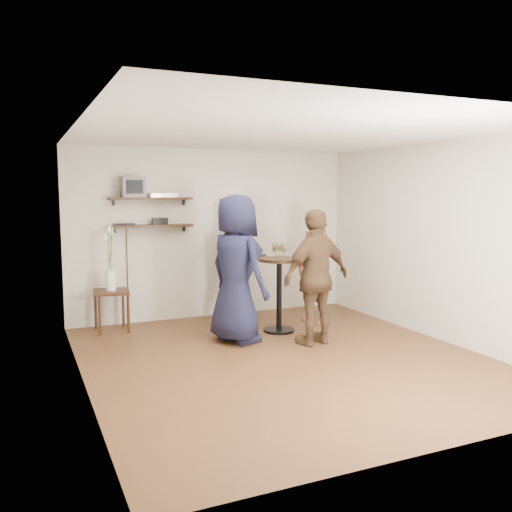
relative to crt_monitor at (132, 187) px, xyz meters
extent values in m
cube|color=#4D2718|center=(1.26, -2.38, -2.04)|extent=(4.50, 5.00, 0.04)
cube|color=white|center=(1.26, -2.38, 0.60)|extent=(4.50, 5.00, 0.04)
cube|color=beige|center=(1.26, 0.15, -0.72)|extent=(4.50, 0.04, 2.60)
cube|color=beige|center=(1.26, -4.89, -0.72)|extent=(4.50, 0.04, 2.60)
cube|color=beige|center=(-1.01, -2.38, -0.72)|extent=(0.04, 5.00, 2.60)
cube|color=beige|center=(3.53, -2.38, -0.72)|extent=(0.04, 5.00, 2.60)
cube|color=black|center=(0.26, 0.00, -0.17)|extent=(1.20, 0.25, 0.04)
cube|color=black|center=(0.26, 0.00, -0.57)|extent=(1.20, 0.25, 0.04)
cube|color=#59595B|center=(0.00, 0.00, 0.00)|extent=(0.32, 0.30, 0.30)
cube|color=silver|center=(0.44, 0.00, -0.12)|extent=(0.40, 0.24, 0.06)
cube|color=black|center=(0.39, 0.00, -0.50)|extent=(0.22, 0.10, 0.10)
cube|color=black|center=(-0.12, 0.05, -0.54)|extent=(0.30, 0.05, 0.03)
cube|color=black|center=(-0.38, -0.24, -1.46)|extent=(0.54, 0.54, 0.04)
cylinder|color=black|center=(-0.57, -0.44, -1.75)|extent=(0.04, 0.04, 0.54)
cylinder|color=black|center=(-0.19, -0.44, -1.75)|extent=(0.04, 0.04, 0.54)
cylinder|color=black|center=(-0.57, -0.05, -1.75)|extent=(0.04, 0.04, 0.54)
cylinder|color=black|center=(-0.19, -0.05, -1.75)|extent=(0.04, 0.04, 0.54)
cylinder|color=white|center=(-0.38, -0.24, -1.29)|extent=(0.14, 0.14, 0.29)
cylinder|color=#2E6E1F|center=(-0.40, -0.24, -0.99)|extent=(0.01, 0.07, 0.54)
cone|color=white|center=(-0.44, -0.24, -0.66)|extent=(0.07, 0.08, 0.12)
cylinder|color=#2E6E1F|center=(-0.37, -0.23, -0.96)|extent=(0.03, 0.05, 0.60)
cone|color=white|center=(-0.34, -0.21, -0.60)|extent=(0.10, 0.12, 0.12)
cylinder|color=#2E6E1F|center=(-0.38, -0.26, -0.93)|extent=(0.10, 0.08, 0.65)
cone|color=white|center=(-0.38, -0.29, -0.55)|extent=(0.13, 0.12, 0.13)
cylinder|color=black|center=(1.76, -1.20, -1.00)|extent=(0.57, 0.57, 0.04)
cylinder|color=black|center=(1.76, -1.20, -1.51)|extent=(0.08, 0.08, 0.96)
cylinder|color=black|center=(1.76, -1.20, -2.00)|extent=(0.44, 0.44, 0.03)
cylinder|color=silver|center=(1.68, -1.23, -0.98)|extent=(0.06, 0.06, 0.00)
cylinder|color=silver|center=(1.68, -1.23, -0.93)|extent=(0.01, 0.01, 0.10)
cylinder|color=silver|center=(1.68, -1.23, -0.82)|extent=(0.07, 0.07, 0.12)
cylinder|color=#E8C35F|center=(1.68, -1.23, -0.85)|extent=(0.07, 0.07, 0.06)
cylinder|color=silver|center=(1.81, -1.25, -0.98)|extent=(0.06, 0.06, 0.00)
cylinder|color=silver|center=(1.81, -1.25, -0.94)|extent=(0.01, 0.01, 0.09)
cylinder|color=silver|center=(1.81, -1.25, -0.84)|extent=(0.07, 0.07, 0.11)
cylinder|color=#E8C35F|center=(1.81, -1.25, -0.86)|extent=(0.06, 0.06, 0.06)
cylinder|color=silver|center=(1.75, -1.13, -0.98)|extent=(0.06, 0.06, 0.00)
cylinder|color=silver|center=(1.75, -1.13, -0.93)|extent=(0.01, 0.01, 0.10)
cylinder|color=silver|center=(1.75, -1.13, -0.82)|extent=(0.07, 0.07, 0.12)
cylinder|color=#E8C35F|center=(1.75, -1.13, -0.85)|extent=(0.07, 0.07, 0.06)
cylinder|color=silver|center=(1.77, -1.18, -0.98)|extent=(0.07, 0.07, 0.00)
cylinder|color=silver|center=(1.77, -1.18, -0.93)|extent=(0.01, 0.01, 0.10)
cylinder|color=silver|center=(1.77, -1.18, -0.82)|extent=(0.07, 0.07, 0.12)
cylinder|color=#E8C35F|center=(1.77, -1.18, -0.85)|extent=(0.07, 0.07, 0.07)
imported|color=red|center=(2.49, -0.93, -1.17)|extent=(0.59, 0.72, 1.69)
imported|color=black|center=(1.51, -0.47, -1.12)|extent=(1.05, 0.92, 1.80)
imported|color=black|center=(1.02, -1.45, -1.06)|extent=(0.87, 1.08, 1.92)
imported|color=#4E3521|center=(1.91, -1.96, -1.15)|extent=(1.08, 0.61, 1.73)
camera|label=1|loc=(-1.54, -7.87, -0.08)|focal=38.00mm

